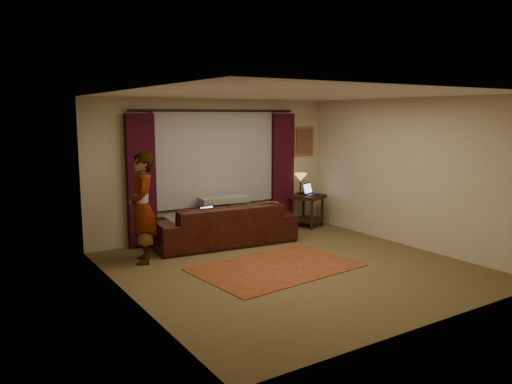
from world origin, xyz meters
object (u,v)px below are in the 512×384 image
Objects in this scene: tiffany_lamp at (301,184)px; person at (142,208)px; sofa at (224,216)px; laptop_table at (313,189)px; laptop_sofa at (211,213)px; end_table at (308,211)px.

tiffany_lamp is 0.25× the size of person.
sofa reaches higher than laptop_table.
laptop_sofa is 1.33m from person.
tiffany_lamp is 0.29m from laptop_table.
laptop_table is 3.85m from person.
person reaches higher than tiffany_lamp.
sofa is 2.15m from tiffany_lamp.
laptop_sofa is 0.19× the size of person.
sofa is at bearing 8.61° from laptop_sofa.
tiffany_lamp is at bearing 96.22° from laptop_table.
end_table is (2.46, 0.41, -0.28)m from laptop_sofa.
sofa is 3.77× the size of end_table.
sofa is 5.86× the size of tiffany_lamp.
laptop_table is (2.52, 0.33, 0.17)m from laptop_sofa.
laptop_sofa is 2.55m from laptop_table.
end_table is 0.39× the size of person.
end_table is at bearing -64.45° from tiffany_lamp.
person reaches higher than end_table.
person is at bearing 163.97° from laptop_table.
tiffany_lamp is (-0.07, 0.15, 0.55)m from end_table.
laptop_sofa is 2.47m from tiffany_lamp.
sofa is 2.17m from end_table.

